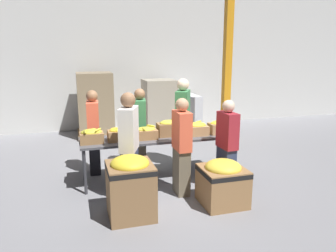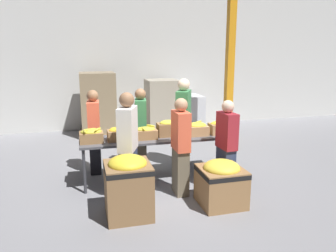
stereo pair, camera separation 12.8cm
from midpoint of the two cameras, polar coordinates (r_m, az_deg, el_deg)
ground_plane at (r=6.07m, az=-2.25°, el=-9.14°), size 30.00×30.00×0.00m
wall_back at (r=9.84m, az=-8.49°, el=11.19°), size 16.00×0.08×4.00m
sorting_table at (r=5.83m, az=-2.32°, el=-2.39°), size 2.73×0.74×0.79m
banana_box_0 at (r=5.57m, az=-13.83°, el=-1.65°), size 0.38×0.33×0.25m
banana_box_1 at (r=5.62m, az=-9.09°, el=-1.38°), size 0.40×0.26×0.24m
banana_box_2 at (r=5.69m, az=-4.54°, el=-1.16°), size 0.38×0.32×0.23m
banana_box_3 at (r=5.85m, az=-0.52°, el=-0.34°), size 0.40×0.27×0.30m
banana_box_4 at (r=5.94m, az=4.39°, el=-0.42°), size 0.38×0.32×0.25m
banana_box_5 at (r=6.09m, az=8.42°, el=-0.15°), size 0.40×0.27×0.26m
volunteer_0 at (r=6.42m, az=-5.40°, el=-0.57°), size 0.28×0.45×1.58m
volunteer_1 at (r=5.06m, az=-7.49°, el=-3.76°), size 0.37×0.50×1.69m
volunteer_2 at (r=6.29m, az=-13.38°, el=-1.14°), size 0.24×0.44×1.59m
volunteer_3 at (r=5.49m, az=9.55°, el=-3.42°), size 0.24×0.42×1.52m
volunteer_4 at (r=6.51m, az=1.99°, el=0.48°), size 0.43×0.53×1.76m
volunteer_5 at (r=5.23m, az=1.69°, el=-3.73°), size 0.21×0.42×1.57m
donation_bin_0 at (r=4.64m, az=-7.36°, el=-10.13°), size 0.63×0.63×0.89m
donation_bin_1 at (r=5.06m, az=8.76°, el=-9.44°), size 0.65×0.65×0.70m
support_pillar at (r=8.46m, az=9.85°, el=10.87°), size 0.18×0.18×4.00m
pallet_stack_0 at (r=9.05m, az=-12.94°, el=3.53°), size 0.99×0.99×1.72m
pallet_stack_1 at (r=9.72m, az=1.95°, el=2.35°), size 1.07×1.07×1.00m
pallet_stack_2 at (r=9.39m, az=-1.95°, el=3.47°), size 0.95×0.95×1.49m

